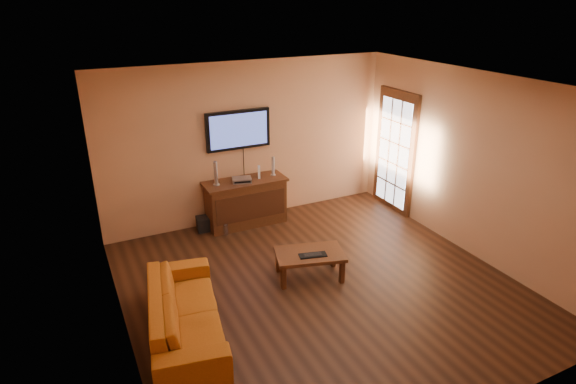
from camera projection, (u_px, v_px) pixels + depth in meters
ground_plane at (320, 286)px, 6.51m from camera, size 5.00×5.00×0.00m
room_walls at (300, 154)px, 6.38m from camera, size 5.00×5.00×5.00m
french_door at (395, 153)px, 8.52m from camera, size 0.07×1.02×2.22m
media_console at (246, 202)px, 8.13m from camera, size 1.39×0.53×0.79m
television at (238, 130)px, 7.85m from camera, size 1.09×0.08×0.65m
coffee_table at (310, 256)px, 6.60m from camera, size 1.04×0.79×0.39m
sofa at (184, 305)px, 5.48m from camera, size 0.92×2.05×0.77m
speaker_left at (216, 174)px, 7.72m from camera, size 0.11×0.11×0.40m
speaker_right at (273, 167)px, 8.16m from camera, size 0.09×0.09×0.33m
av_receiver at (242, 180)px, 7.91m from camera, size 0.36×0.29×0.07m
game_console at (259, 172)px, 8.08m from camera, size 0.09×0.15×0.19m
subwoofer at (204, 224)px, 8.01m from camera, size 0.25×0.25×0.23m
bottle at (226, 230)px, 7.84m from camera, size 0.07×0.07×0.21m
keyboard at (313, 255)px, 6.50m from camera, size 0.40×0.23×0.02m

